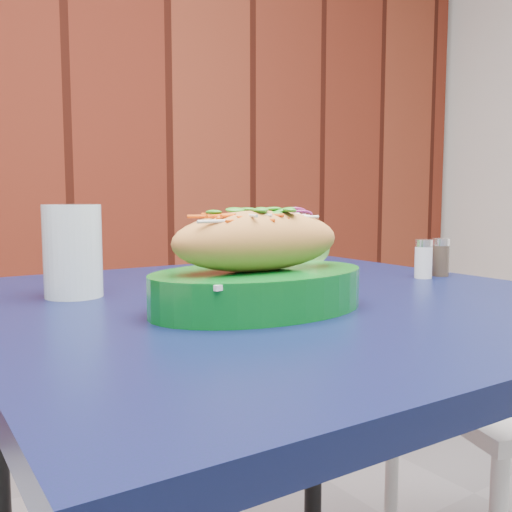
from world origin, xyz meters
TOP-DOWN VIEW (x-y plane):
  - cafe_table at (0.26, 1.54)m, footprint 0.82×0.82m
  - banh_mi_basket at (0.18, 1.47)m, footprint 0.28×0.19m
  - salad_plate at (0.37, 1.66)m, footprint 0.21×0.21m
  - water_glass at (0.02, 1.69)m, footprint 0.08×0.08m
  - salt_shaker at (0.56, 1.53)m, footprint 0.03×0.03m
  - pepper_shaker at (0.61, 1.53)m, footprint 0.03×0.03m

SIDE VIEW (x-z plane):
  - cafe_table at x=0.26m, z-range 0.29..1.04m
  - salt_shaker at x=0.56m, z-range 0.75..0.82m
  - pepper_shaker at x=0.61m, z-range 0.75..0.82m
  - salad_plate at x=0.37m, z-range 0.73..0.85m
  - banh_mi_basket at x=0.18m, z-range 0.73..0.86m
  - water_glass at x=0.02m, z-range 0.75..0.88m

